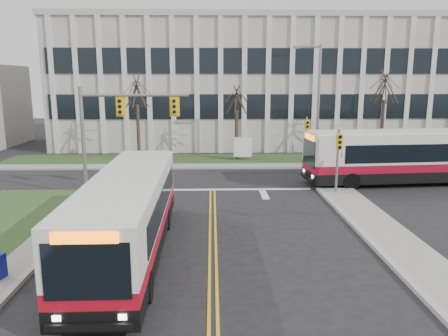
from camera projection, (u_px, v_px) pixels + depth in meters
ground at (213, 237)px, 18.44m from camera, size 120.00×120.00×0.00m
sidewalk_cross at (277, 166)px, 33.45m from camera, size 44.00×1.60×0.14m
building_lawn at (272, 160)px, 36.20m from camera, size 44.00×5.00×0.12m
office_building at (258, 85)px, 46.79m from camera, size 40.00×16.00×12.00m
mast_arm_signal at (112, 121)px, 24.46m from camera, size 6.11×0.38×6.20m
signal_pole_near at (338, 152)px, 24.90m from camera, size 0.34×0.39×3.80m
signal_pole_far at (307, 134)px, 33.23m from camera, size 0.34×0.39×3.80m
streetlight at (316, 98)px, 33.50m from camera, size 2.15×0.25×9.20m
directory_sign at (243, 147)px, 35.42m from camera, size 1.50×0.12×2.00m
tree_left at (137, 93)px, 34.83m from camera, size 1.80×1.80×7.70m
tree_mid at (237, 101)px, 35.36m from camera, size 1.80×1.80×6.82m
tree_right at (385, 88)px, 35.29m from camera, size 1.80×1.80×8.25m
bus_main at (129, 217)px, 16.29m from camera, size 2.63×11.49×3.06m
bus_cross at (404, 158)px, 27.75m from camera, size 12.71×3.76×3.34m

